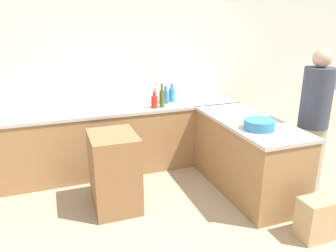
% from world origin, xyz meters
% --- Properties ---
extents(wall_back, '(8.00, 0.06, 2.70)m').
position_xyz_m(wall_back, '(0.00, 2.25, 1.35)').
color(wall_back, silver).
rests_on(wall_back, ground_plane).
extents(counter_back, '(3.36, 0.62, 0.88)m').
position_xyz_m(counter_back, '(0.00, 1.93, 0.44)').
color(counter_back, olive).
rests_on(counter_back, ground_plane).
extents(counter_peninsula, '(0.69, 1.57, 0.88)m').
position_xyz_m(counter_peninsula, '(1.33, 0.86, 0.44)').
color(counter_peninsula, olive).
rests_on(counter_peninsula, ground_plane).
extents(island_table, '(0.48, 0.58, 0.86)m').
position_xyz_m(island_table, '(-0.24, 0.99, 0.43)').
color(island_table, brown).
rests_on(island_table, ground_plane).
extents(mixing_bowl, '(0.33, 0.33, 0.11)m').
position_xyz_m(mixing_bowl, '(1.25, 0.56, 0.93)').
color(mixing_bowl, teal).
rests_on(mixing_bowl, counter_peninsula).
extents(water_bottle_blue, '(0.08, 0.08, 0.24)m').
position_xyz_m(water_bottle_blue, '(0.68, 1.94, 0.98)').
color(water_bottle_blue, '#386BB7').
rests_on(water_bottle_blue, counter_back).
extents(hot_sauce_bottle, '(0.08, 0.08, 0.22)m').
position_xyz_m(hot_sauce_bottle, '(0.46, 1.76, 0.97)').
color(hot_sauce_bottle, red).
rests_on(hot_sauce_bottle, counter_back).
extents(vinegar_bottle_clear, '(0.09, 0.09, 0.31)m').
position_xyz_m(vinegar_bottle_clear, '(0.57, 2.01, 1.00)').
color(vinegar_bottle_clear, silver).
rests_on(vinegar_bottle_clear, counter_back).
extents(dish_soap_bottle, '(0.09, 0.09, 0.25)m').
position_xyz_m(dish_soap_bottle, '(0.80, 2.01, 0.98)').
color(dish_soap_bottle, '#338CBF').
rests_on(dish_soap_bottle, counter_back).
extents(olive_oil_bottle, '(0.06, 0.06, 0.32)m').
position_xyz_m(olive_oil_bottle, '(0.57, 1.77, 1.01)').
color(olive_oil_bottle, '#475B1E').
rests_on(olive_oil_bottle, counter_back).
extents(person_at_peninsula, '(0.33, 0.33, 1.70)m').
position_xyz_m(person_at_peninsula, '(2.00, 0.59, 0.92)').
color(person_at_peninsula, '#ADA38E').
rests_on(person_at_peninsula, ground_plane).
extents(paper_bag, '(0.32, 0.23, 0.41)m').
position_xyz_m(paper_bag, '(1.43, -0.20, 0.21)').
color(paper_bag, tan).
rests_on(paper_bag, ground_plane).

